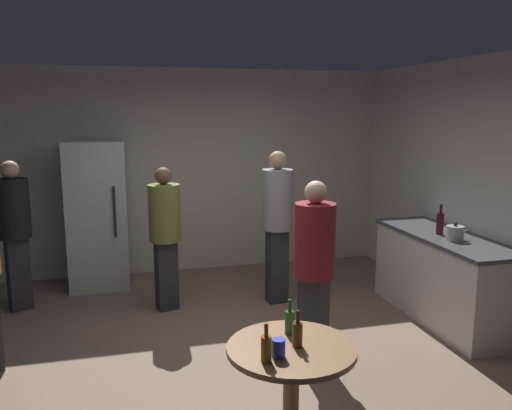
% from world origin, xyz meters
% --- Properties ---
extents(ground_plane, '(5.20, 5.20, 0.10)m').
position_xyz_m(ground_plane, '(0.00, 0.00, -0.05)').
color(ground_plane, '#7A6651').
extents(wall_back, '(5.32, 0.06, 2.70)m').
position_xyz_m(wall_back, '(0.00, 2.63, 1.35)').
color(wall_back, beige).
rests_on(wall_back, ground_plane).
extents(wall_side_right, '(0.06, 5.20, 2.70)m').
position_xyz_m(wall_side_right, '(2.63, 0.00, 1.35)').
color(wall_side_right, beige).
rests_on(wall_side_right, ground_plane).
extents(refrigerator, '(0.70, 0.68, 1.80)m').
position_xyz_m(refrigerator, '(-1.22, 2.20, 0.90)').
color(refrigerator, silver).
rests_on(refrigerator, ground_plane).
extents(kitchen_counter, '(0.64, 1.84, 0.90)m').
position_xyz_m(kitchen_counter, '(2.28, 0.21, 0.45)').
color(kitchen_counter, beige).
rests_on(kitchen_counter, ground_plane).
extents(kettle, '(0.24, 0.17, 0.18)m').
position_xyz_m(kettle, '(2.23, 0.00, 0.97)').
color(kettle, '#B2B2B7').
rests_on(kettle, kitchen_counter).
extents(wine_bottle_on_counter, '(0.08, 0.08, 0.31)m').
position_xyz_m(wine_bottle_on_counter, '(2.23, 0.26, 1.02)').
color(wine_bottle_on_counter, '#3F141E').
rests_on(wine_bottle_on_counter, kitchen_counter).
extents(foreground_table, '(0.80, 0.80, 0.73)m').
position_xyz_m(foreground_table, '(0.05, -1.50, 0.63)').
color(foreground_table, olive).
rests_on(foreground_table, ground_plane).
extents(beer_bottle_amber, '(0.06, 0.06, 0.23)m').
position_xyz_m(beer_bottle_amber, '(-0.15, -1.65, 0.82)').
color(beer_bottle_amber, '#8C5919').
rests_on(beer_bottle_amber, foreground_table).
extents(beer_bottle_brown, '(0.06, 0.06, 0.23)m').
position_xyz_m(beer_bottle_brown, '(0.08, -1.51, 0.82)').
color(beer_bottle_brown, '#593314').
rests_on(beer_bottle_brown, foreground_table).
extents(beer_bottle_green, '(0.06, 0.06, 0.23)m').
position_xyz_m(beer_bottle_green, '(0.10, -1.32, 0.82)').
color(beer_bottle_green, '#26662D').
rests_on(beer_bottle_green, foreground_table).
extents(plastic_cup_blue, '(0.08, 0.08, 0.11)m').
position_xyz_m(plastic_cup_blue, '(-0.07, -1.62, 0.79)').
color(plastic_cup_blue, blue).
rests_on(plastic_cup_blue, foreground_table).
extents(person_in_gray_shirt, '(0.37, 0.37, 1.72)m').
position_xyz_m(person_in_gray_shirt, '(0.75, 1.11, 1.01)').
color(person_in_gray_shirt, '#2D2D38').
rests_on(person_in_gray_shirt, ground_plane).
extents(person_in_olive_shirt, '(0.41, 0.41, 1.57)m').
position_xyz_m(person_in_olive_shirt, '(-0.49, 1.20, 0.91)').
color(person_in_olive_shirt, '#2D2D38').
rests_on(person_in_olive_shirt, ground_plane).
extents(person_in_maroon_shirt, '(0.48, 0.48, 1.59)m').
position_xyz_m(person_in_maroon_shirt, '(0.62, -0.39, 0.93)').
color(person_in_maroon_shirt, '#2D2D38').
rests_on(person_in_maroon_shirt, ground_plane).
extents(person_in_black_shirt, '(0.45, 0.45, 1.64)m').
position_xyz_m(person_in_black_shirt, '(-2.05, 1.60, 0.96)').
color(person_in_black_shirt, '#2D2D38').
rests_on(person_in_black_shirt, ground_plane).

